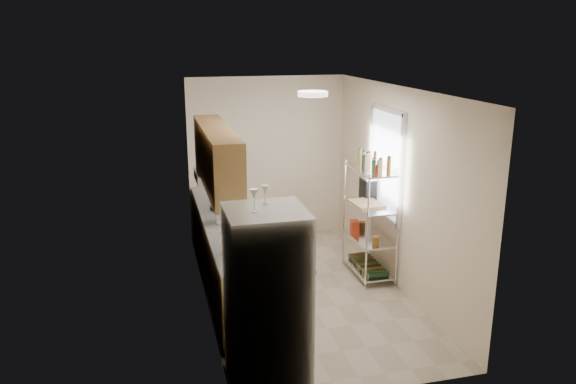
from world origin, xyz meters
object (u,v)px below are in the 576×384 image
object	(u,v)px
rice_cooker	(226,214)
espresso_machine	(368,188)
frying_pan_large	(220,208)
refrigerator	(267,300)
cutting_board	(366,203)

from	to	relation	value
rice_cooker	espresso_machine	world-z (taller)	espresso_machine
rice_cooker	frying_pan_large	bearing A→B (deg)	90.01
refrigerator	espresso_machine	xyz separation A→B (m)	(1.97, 2.45, 0.29)
rice_cooker	refrigerator	bearing A→B (deg)	-88.42
refrigerator	frying_pan_large	distance (m)	2.77
refrigerator	cutting_board	xyz separation A→B (m)	(1.83, 2.14, 0.16)
refrigerator	rice_cooker	distance (m)	2.21
refrigerator	rice_cooker	size ratio (longest dim) A/B	6.38
frying_pan_large	espresso_machine	size ratio (longest dim) A/B	0.96
rice_cooker	cutting_board	world-z (taller)	rice_cooker
frying_pan_large	cutting_board	xyz separation A→B (m)	(1.89, -0.63, 0.10)
refrigerator	espresso_machine	distance (m)	3.15
frying_pan_large	espresso_machine	world-z (taller)	espresso_machine
rice_cooker	cutting_board	bearing A→B (deg)	-2.04
rice_cooker	cutting_board	size ratio (longest dim) A/B	0.58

